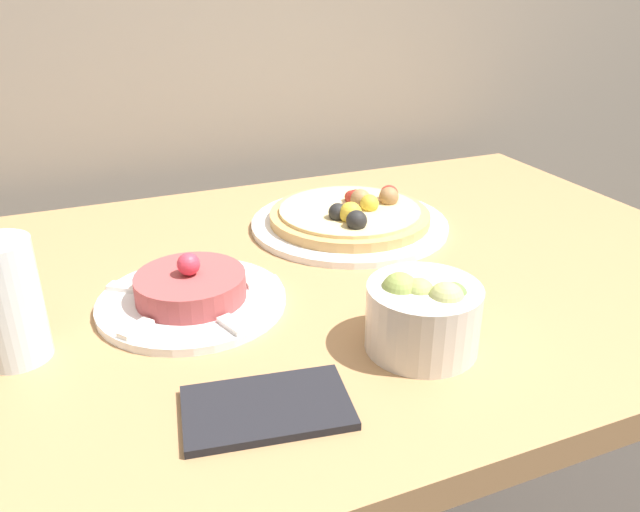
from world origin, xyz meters
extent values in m
cube|color=#AD7F51|center=(0.00, 0.38, 0.76)|extent=(1.14, 0.76, 0.03)
cylinder|color=#AD7F51|center=(0.51, 0.70, 0.37)|extent=(0.06, 0.06, 0.74)
cylinder|color=white|center=(0.09, 0.50, 0.78)|extent=(0.30, 0.30, 0.01)
cylinder|color=tan|center=(0.09, 0.50, 0.80)|extent=(0.24, 0.24, 0.01)
cylinder|color=beige|center=(0.09, 0.50, 0.81)|extent=(0.22, 0.22, 0.01)
sphere|color=#997047|center=(0.12, 0.51, 0.82)|extent=(0.03, 0.03, 0.03)
sphere|color=#B22D23|center=(0.11, 0.52, 0.82)|extent=(0.03, 0.03, 0.03)
sphere|color=black|center=(0.06, 0.47, 0.82)|extent=(0.03, 0.03, 0.03)
sphere|color=#B22D23|center=(0.17, 0.52, 0.82)|extent=(0.03, 0.03, 0.03)
sphere|color=gold|center=(0.12, 0.49, 0.82)|extent=(0.03, 0.03, 0.03)
sphere|color=#B22D23|center=(0.11, 0.53, 0.81)|extent=(0.02, 0.02, 0.02)
sphere|color=black|center=(0.07, 0.43, 0.82)|extent=(0.03, 0.03, 0.03)
sphere|color=gold|center=(0.08, 0.46, 0.82)|extent=(0.03, 0.03, 0.03)
sphere|color=#997047|center=(0.16, 0.50, 0.82)|extent=(0.03, 0.03, 0.03)
cylinder|color=white|center=(-0.18, 0.35, 0.78)|extent=(0.22, 0.22, 0.01)
cylinder|color=#A84747|center=(-0.18, 0.35, 0.80)|extent=(0.13, 0.13, 0.03)
sphere|color=#E0384C|center=(-0.18, 0.35, 0.83)|extent=(0.03, 0.03, 0.03)
cube|color=white|center=(-0.09, 0.35, 0.79)|extent=(0.04, 0.02, 0.01)
cube|color=white|center=(-0.15, 0.44, 0.79)|extent=(0.03, 0.04, 0.01)
cube|color=white|center=(-0.25, 0.40, 0.79)|extent=(0.04, 0.04, 0.01)
cube|color=white|center=(-0.25, 0.30, 0.79)|extent=(0.04, 0.04, 0.01)
cube|color=white|center=(-0.15, 0.27, 0.79)|extent=(0.03, 0.04, 0.01)
cylinder|color=silver|center=(0.02, 0.17, 0.81)|extent=(0.12, 0.12, 0.07)
sphere|color=#8EA34C|center=(0.00, 0.18, 0.84)|extent=(0.04, 0.04, 0.04)
sphere|color=#B7BC70|center=(0.03, 0.15, 0.84)|extent=(0.04, 0.04, 0.04)
sphere|color=#668E42|center=(0.04, 0.15, 0.84)|extent=(0.03, 0.03, 0.03)
sphere|color=#A3B25B|center=(0.02, 0.17, 0.84)|extent=(0.03, 0.03, 0.03)
sphere|color=#A3B25B|center=(0.03, 0.14, 0.84)|extent=(0.03, 0.03, 0.03)
cylinder|color=silver|center=(-0.37, 0.31, 0.84)|extent=(0.07, 0.07, 0.13)
cube|color=black|center=(-0.16, 0.13, 0.78)|extent=(0.16, 0.11, 0.01)
camera|label=1|loc=(-0.29, -0.30, 1.14)|focal=35.00mm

